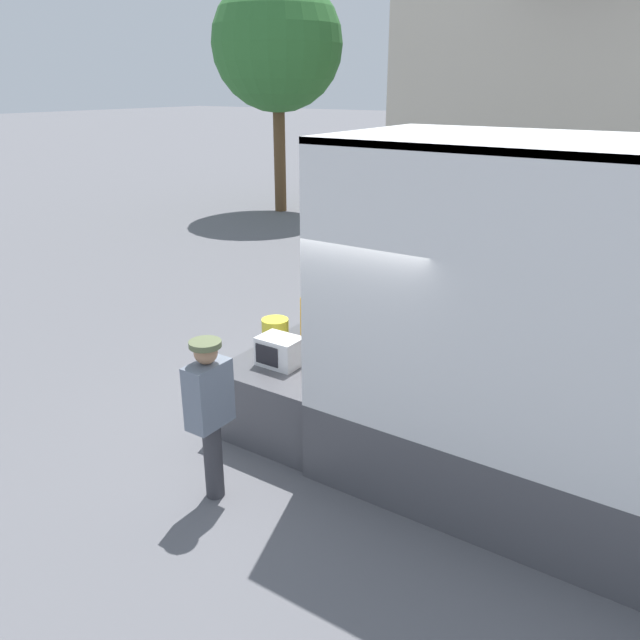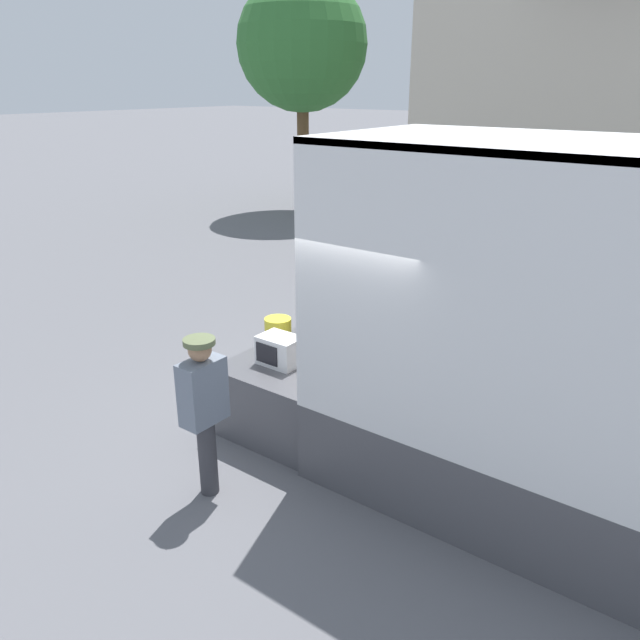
# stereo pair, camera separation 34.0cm
# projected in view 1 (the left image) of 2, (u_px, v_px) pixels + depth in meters

# --- Properties ---
(ground_plane) EXTENTS (160.00, 160.00, 0.00)m
(ground_plane) POSITION_uv_depth(u_px,v_px,m) (355.00, 432.00, 7.23)
(ground_plane) COLOR slate
(tailgate_deck) EXTENTS (1.31, 2.00, 0.83)m
(tailgate_deck) POSITION_uv_depth(u_px,v_px,m) (308.00, 386.00, 7.42)
(tailgate_deck) COLOR #4C4C51
(tailgate_deck) RESTS_ON ground
(microwave) EXTENTS (0.47, 0.35, 0.33)m
(microwave) POSITION_uv_depth(u_px,v_px,m) (280.00, 351.00, 6.94)
(microwave) COLOR white
(microwave) RESTS_ON tailgate_deck
(portable_generator) EXTENTS (0.60, 0.46, 0.59)m
(portable_generator) POSITION_uv_depth(u_px,v_px,m) (332.00, 327.00, 7.47)
(portable_generator) COLOR black
(portable_generator) RESTS_ON tailgate_deck
(orange_bucket) EXTENTS (0.32, 0.32, 0.35)m
(orange_bucket) POSITION_uv_depth(u_px,v_px,m) (275.00, 333.00, 7.43)
(orange_bucket) COLOR yellow
(orange_bucket) RESTS_ON tailgate_deck
(worker_person) EXTENTS (0.29, 0.44, 1.64)m
(worker_person) POSITION_uv_depth(u_px,v_px,m) (209.00, 405.00, 5.77)
(worker_person) COLOR #38383D
(worker_person) RESTS_ON ground
(house_backdrop) EXTENTS (9.49, 6.89, 8.46)m
(house_backdrop) POSITION_uv_depth(u_px,v_px,m) (611.00, 60.00, 15.49)
(house_backdrop) COLOR beige
(house_backdrop) RESTS_ON ground
(street_tree) EXTENTS (3.81, 3.81, 6.75)m
(street_tree) POSITION_uv_depth(u_px,v_px,m) (277.00, 45.00, 18.06)
(street_tree) COLOR brown
(street_tree) RESTS_ON ground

